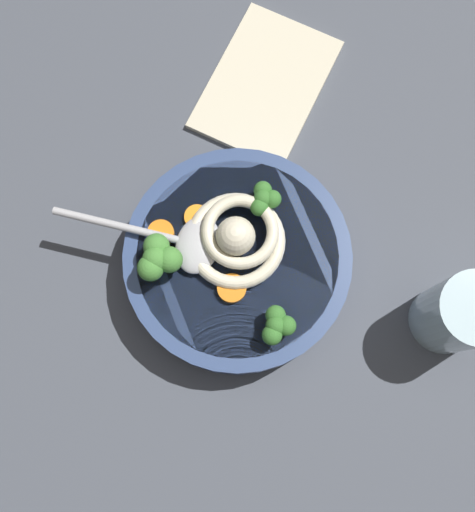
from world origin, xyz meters
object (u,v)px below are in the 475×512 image
at_px(soup_spoon, 184,242).
at_px(folded_napkin, 266,84).
at_px(drinking_glass, 459,314).
at_px(soup_bowl, 238,262).
at_px(noodle_pile, 237,237).

relative_size(soup_spoon, folded_napkin, 1.00).
distance_m(drinking_glass, folded_napkin, 0.33).
distance_m(soup_bowl, drinking_glass, 0.23).
height_order(soup_bowl, folded_napkin, soup_bowl).
bearing_deg(soup_spoon, folded_napkin, -99.19).
bearing_deg(noodle_pile, soup_spoon, 93.61).
bearing_deg(drinking_glass, folded_napkin, 34.34).
bearing_deg(soup_spoon, drinking_glass, 179.06).
xyz_separation_m(soup_bowl, noodle_pile, (0.02, 0.00, 0.04)).
xyz_separation_m(noodle_pile, drinking_glass, (-0.07, -0.22, -0.02)).
height_order(soup_bowl, soup_spoon, soup_spoon).
relative_size(soup_bowl, noodle_pile, 2.12).
height_order(soup_bowl, noodle_pile, noodle_pile).
xyz_separation_m(soup_bowl, folded_napkin, (0.22, -0.03, -0.02)).
bearing_deg(drinking_glass, noodle_pile, 71.60).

